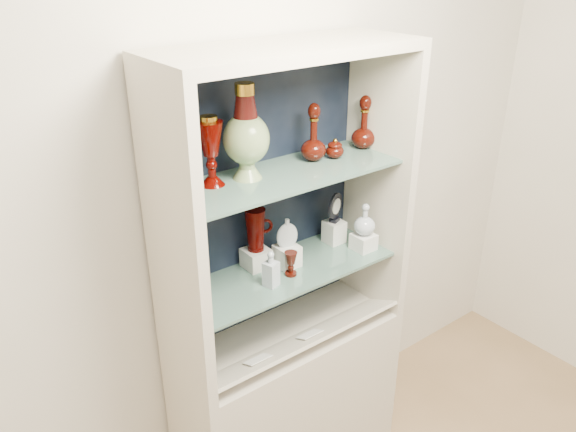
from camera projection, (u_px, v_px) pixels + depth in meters
wall_back at (255, 175)px, 2.27m from camera, size 3.50×0.02×2.80m
cabinet_base at (288, 400)px, 2.55m from camera, size 1.00×0.40×0.75m
cabinet_back_panel at (260, 195)px, 2.28m from camera, size 0.98×0.02×1.15m
cabinet_side_left at (174, 246)px, 1.88m from camera, size 0.04×0.40×1.15m
cabinet_side_right at (377, 182)px, 2.41m from camera, size 0.04×0.40×1.15m
cabinet_top_cap at (288, 50)px, 1.89m from camera, size 1.00×0.40×0.04m
shelf_lower at (285, 271)px, 2.28m from camera, size 0.92×0.34×0.01m
shelf_upper at (285, 175)px, 2.10m from camera, size 0.92×0.34×0.01m
label_ledge at (304, 340)px, 2.30m from camera, size 0.92×0.17×0.09m
label_card_0 at (258, 359)px, 2.16m from camera, size 0.10×0.06×0.03m
label_card_1 at (310, 334)px, 2.31m from camera, size 0.10×0.06×0.03m
pedestal_lamp_left at (184, 176)px, 1.76m from camera, size 0.11×0.11×0.22m
pedestal_lamp_right at (211, 151)px, 1.94m from camera, size 0.12×0.12×0.25m
enamel_urn at (246, 132)px, 1.98m from camera, size 0.21×0.21×0.35m
ruby_decanter_a at (314, 129)px, 2.17m from camera, size 0.13×0.13×0.26m
ruby_decanter_b at (364, 121)px, 2.31m from camera, size 0.13×0.13×0.24m
lidded_bowl at (335, 148)px, 2.23m from camera, size 0.08×0.08×0.08m
cobalt_goblet at (198, 271)px, 2.08m from camera, size 0.10×0.10×0.20m
ruby_goblet_tall at (195, 291)px, 1.99m from camera, size 0.07×0.07×0.16m
ruby_goblet_small at (291, 264)px, 2.22m from camera, size 0.07×0.07×0.10m
riser_ruby_pitcher at (256, 258)px, 2.28m from camera, size 0.10×0.10×0.08m
ruby_pitcher at (255, 230)px, 2.23m from camera, size 0.15×0.12×0.18m
clear_square_bottle at (271, 269)px, 2.14m from camera, size 0.06×0.06×0.15m
riser_flat_flask at (287, 256)px, 2.29m from camera, size 0.09×0.09×0.09m
flat_flask at (287, 232)px, 2.24m from camera, size 0.10×0.06×0.12m
riser_clear_round_decanter at (363, 242)px, 2.42m from camera, size 0.09×0.09×0.07m
clear_round_decanter at (365, 220)px, 2.38m from camera, size 0.12×0.12×0.14m
riser_cameo_medallion at (334, 232)px, 2.48m from camera, size 0.08×0.08×0.10m
cameo_medallion at (335, 207)px, 2.42m from camera, size 0.12×0.08×0.14m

